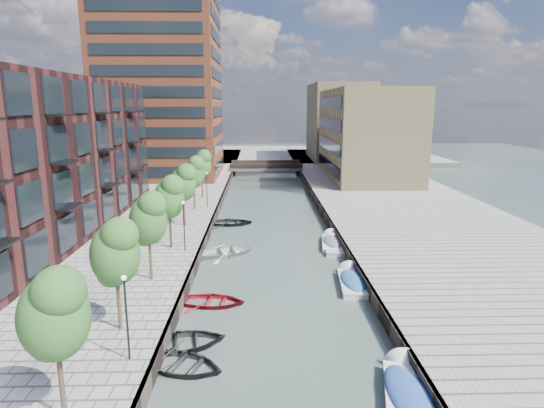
{
  "coord_description": "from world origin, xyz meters",
  "views": [
    {
      "loc": [
        -1.09,
        -11.23,
        12.53
      ],
      "look_at": [
        0.0,
        30.15,
        3.5
      ],
      "focal_mm": 30.0,
      "sensor_mm": 36.0,
      "label": 1
    }
  ],
  "objects_px": {
    "tree_0": "(54,312)",
    "tree_3": "(169,196)",
    "motorboat_4": "(332,242)",
    "sloop_1": "(182,347)",
    "motorboat_2": "(333,247)",
    "tree_2": "(148,217)",
    "sloop_4": "(230,225)",
    "tree_1": "(115,250)",
    "sloop_3": "(226,255)",
    "car": "(340,174)",
    "tree_6": "(201,164)",
    "motorboat_0": "(408,394)",
    "motorboat_3": "(352,281)",
    "bridge": "(266,167)",
    "tree_4": "(183,182)",
    "sloop_0": "(181,369)",
    "sloop_2": "(212,304)",
    "tree_5": "(193,172)"
  },
  "relations": [
    {
      "from": "sloop_1",
      "to": "sloop_4",
      "type": "xyz_separation_m",
      "value": [
        0.96,
        25.1,
        0.0
      ]
    },
    {
      "from": "tree_2",
      "to": "sloop_4",
      "type": "relative_size",
      "value": 1.24
    },
    {
      "from": "sloop_0",
      "to": "motorboat_0",
      "type": "xyz_separation_m",
      "value": [
        10.28,
        -2.56,
        0.23
      ]
    },
    {
      "from": "bridge",
      "to": "car",
      "type": "bearing_deg",
      "value": -40.06
    },
    {
      "from": "tree_0",
      "to": "tree_3",
      "type": "height_order",
      "value": "same"
    },
    {
      "from": "tree_5",
      "to": "motorboat_0",
      "type": "bearing_deg",
      "value": -67.21
    },
    {
      "from": "tree_0",
      "to": "sloop_1",
      "type": "distance_m",
      "value": 9.21
    },
    {
      "from": "tree_6",
      "to": "motorboat_4",
      "type": "bearing_deg",
      "value": -51.29
    },
    {
      "from": "sloop_0",
      "to": "sloop_2",
      "type": "distance_m",
      "value": 7.28
    },
    {
      "from": "sloop_1",
      "to": "motorboat_2",
      "type": "relative_size",
      "value": 0.99
    },
    {
      "from": "sloop_2",
      "to": "motorboat_0",
      "type": "height_order",
      "value": "motorboat_0"
    },
    {
      "from": "tree_1",
      "to": "sloop_3",
      "type": "bearing_deg",
      "value": 73.13
    },
    {
      "from": "tree_6",
      "to": "motorboat_3",
      "type": "distance_m",
      "value": 30.66
    },
    {
      "from": "sloop_3",
      "to": "motorboat_2",
      "type": "height_order",
      "value": "motorboat_2"
    },
    {
      "from": "sloop_1",
      "to": "motorboat_3",
      "type": "bearing_deg",
      "value": -64.97
    },
    {
      "from": "bridge",
      "to": "tree_3",
      "type": "height_order",
      "value": "tree_3"
    },
    {
      "from": "motorboat_4",
      "to": "motorboat_2",
      "type": "bearing_deg",
      "value": -90.55
    },
    {
      "from": "sloop_3",
      "to": "sloop_4",
      "type": "xyz_separation_m",
      "value": [
        -0.3,
        10.09,
        0.0
      ]
    },
    {
      "from": "tree_2",
      "to": "sloop_3",
      "type": "xyz_separation_m",
      "value": [
        4.49,
        7.8,
        -5.31
      ]
    },
    {
      "from": "tree_3",
      "to": "sloop_4",
      "type": "distance_m",
      "value": 12.82
    },
    {
      "from": "tree_4",
      "to": "sloop_4",
      "type": "bearing_deg",
      "value": 42.88
    },
    {
      "from": "tree_1",
      "to": "tree_2",
      "type": "bearing_deg",
      "value": 90.0
    },
    {
      "from": "sloop_3",
      "to": "motorboat_3",
      "type": "bearing_deg",
      "value": -149.89
    },
    {
      "from": "tree_4",
      "to": "motorboat_2",
      "type": "height_order",
      "value": "tree_4"
    },
    {
      "from": "bridge",
      "to": "motorboat_3",
      "type": "bearing_deg",
      "value": -84.12
    },
    {
      "from": "tree_6",
      "to": "motorboat_0",
      "type": "height_order",
      "value": "tree_6"
    },
    {
      "from": "tree_6",
      "to": "car",
      "type": "relative_size",
      "value": 1.74
    },
    {
      "from": "tree_1",
      "to": "motorboat_3",
      "type": "distance_m",
      "value": 16.95
    },
    {
      "from": "motorboat_4",
      "to": "car",
      "type": "relative_size",
      "value": 1.51
    },
    {
      "from": "tree_2",
      "to": "sloop_4",
      "type": "height_order",
      "value": "tree_2"
    },
    {
      "from": "tree_1",
      "to": "car",
      "type": "height_order",
      "value": "tree_1"
    },
    {
      "from": "tree_5",
      "to": "motorboat_4",
      "type": "xyz_separation_m",
      "value": [
        13.96,
        -10.42,
        -5.11
      ]
    },
    {
      "from": "tree_3",
      "to": "tree_4",
      "type": "xyz_separation_m",
      "value": [
        0.0,
        7.0,
        0.0
      ]
    },
    {
      "from": "tree_4",
      "to": "tree_3",
      "type": "bearing_deg",
      "value": -90.0
    },
    {
      "from": "sloop_4",
      "to": "motorboat_2",
      "type": "distance_m",
      "value": 12.81
    },
    {
      "from": "motorboat_0",
      "to": "tree_0",
      "type": "bearing_deg",
      "value": -171.04
    },
    {
      "from": "tree_2",
      "to": "tree_0",
      "type": "bearing_deg",
      "value": -90.0
    },
    {
      "from": "tree_1",
      "to": "car",
      "type": "xyz_separation_m",
      "value": [
        20.49,
        50.92,
        -3.72
      ]
    },
    {
      "from": "tree_3",
      "to": "sloop_2",
      "type": "xyz_separation_m",
      "value": [
        4.27,
        -9.02,
        -5.31
      ]
    },
    {
      "from": "sloop_3",
      "to": "tree_2",
      "type": "bearing_deg",
      "value": 125.26
    },
    {
      "from": "tree_6",
      "to": "sloop_4",
      "type": "height_order",
      "value": "tree_6"
    },
    {
      "from": "motorboat_4",
      "to": "motorboat_0",
      "type": "bearing_deg",
      "value": -90.42
    },
    {
      "from": "tree_1",
      "to": "motorboat_4",
      "type": "bearing_deg",
      "value": 51.55
    },
    {
      "from": "sloop_4",
      "to": "motorboat_2",
      "type": "xyz_separation_m",
      "value": [
        9.76,
        -8.3,
        0.09
      ]
    },
    {
      "from": "tree_5",
      "to": "motorboat_4",
      "type": "bearing_deg",
      "value": -36.74
    },
    {
      "from": "sloop_4",
      "to": "tree_1",
      "type": "bearing_deg",
      "value": 168.45
    },
    {
      "from": "motorboat_3",
      "to": "bridge",
      "type": "bearing_deg",
      "value": 95.88
    },
    {
      "from": "tree_0",
      "to": "motorboat_4",
      "type": "height_order",
      "value": "tree_0"
    },
    {
      "from": "bridge",
      "to": "motorboat_2",
      "type": "height_order",
      "value": "bridge"
    },
    {
      "from": "tree_3",
      "to": "sloop_3",
      "type": "distance_m",
      "value": 7.0
    }
  ]
}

